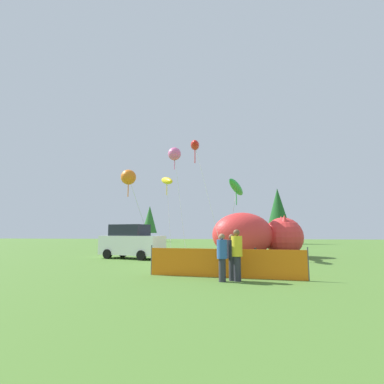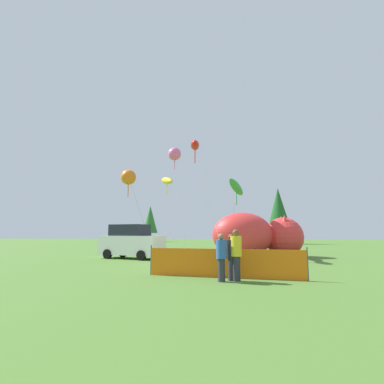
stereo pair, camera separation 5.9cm
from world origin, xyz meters
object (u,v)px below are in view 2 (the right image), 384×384
object	(u,v)px
kite_yellow_hero	(167,181)
parked_car	(131,242)
spectator_in_yellow_shirt	(236,253)
spectator_in_grey_shirt	(221,255)
kite_red_lizard	(195,146)
kite_pink_octopus	(175,154)
kite_green_fish	(236,187)
spectator_in_red_shirt	(231,255)
kite_orange_flower	(129,177)
folding_chair	(258,254)
inflatable_cat	(256,237)

from	to	relation	value
kite_yellow_hero	parked_car	bearing A→B (deg)	-101.26
spectator_in_yellow_shirt	kite_yellow_hero	size ratio (longest dim) A/B	0.27
spectator_in_grey_shirt	kite_red_lizard	distance (m)	11.82
spectator_in_grey_shirt	kite_pink_octopus	distance (m)	14.72
kite_yellow_hero	kite_green_fish	size ratio (longest dim) A/B	1.20
parked_car	kite_pink_octopus	xyz separation A→B (m)	(2.25, 3.54, 6.95)
kite_yellow_hero	kite_green_fish	xyz separation A→B (m)	(5.98, -3.69, -1.25)
spectator_in_yellow_shirt	kite_green_fish	distance (m)	11.37
kite_yellow_hero	spectator_in_red_shirt	bearing A→B (deg)	-68.79
kite_yellow_hero	kite_green_fish	world-z (taller)	kite_yellow_hero
parked_car	kite_green_fish	world-z (taller)	kite_green_fish
spectator_in_grey_shirt	kite_orange_flower	xyz separation A→B (m)	(-6.23, 7.50, 4.39)
parked_car	folding_chair	bearing A→B (deg)	1.65
spectator_in_yellow_shirt	kite_green_fish	size ratio (longest dim) A/B	0.33
spectator_in_grey_shirt	kite_green_fish	world-z (taller)	kite_green_fish
kite_red_lizard	kite_orange_flower	bearing A→B (deg)	-155.90
kite_yellow_hero	kite_orange_flower	bearing A→B (deg)	-98.68
spectator_in_yellow_shirt	spectator_in_red_shirt	distance (m)	0.22
kite_yellow_hero	kite_orange_flower	world-z (taller)	kite_yellow_hero
parked_car	kite_orange_flower	size ratio (longest dim) A/B	0.80
folding_chair	kite_pink_octopus	xyz separation A→B (m)	(-5.89, 6.00, 7.52)
kite_yellow_hero	spectator_in_yellow_shirt	bearing A→B (deg)	-68.31
parked_car	kite_orange_flower	world-z (taller)	kite_orange_flower
parked_car	inflatable_cat	xyz separation A→B (m)	(8.44, 2.19, 0.35)
folding_chair	kite_red_lizard	xyz separation A→B (m)	(-3.88, 3.14, 7.32)
kite_red_lizard	kite_pink_octopus	size ratio (longest dim) A/B	0.96
kite_orange_flower	spectator_in_red_shirt	bearing A→B (deg)	-47.62
spectator_in_red_shirt	kite_green_fish	size ratio (longest dim) A/B	0.30
folding_chair	kite_pink_octopus	distance (m)	11.28
folding_chair	spectator_in_yellow_shirt	world-z (taller)	spectator_in_yellow_shirt
kite_red_lizard	parked_car	bearing A→B (deg)	-170.87
spectator_in_red_shirt	kite_pink_octopus	bearing A→B (deg)	110.34
inflatable_cat	spectator_in_yellow_shirt	distance (m)	10.81
folding_chair	spectator_in_grey_shirt	world-z (taller)	spectator_in_grey_shirt
kite_green_fish	kite_orange_flower	world-z (taller)	kite_orange_flower
spectator_in_red_shirt	kite_green_fish	bearing A→B (deg)	87.53
folding_chair	kite_red_lizard	world-z (taller)	kite_red_lizard
inflatable_cat	kite_green_fish	xyz separation A→B (m)	(-1.31, -0.05, 3.56)
kite_green_fish	spectator_in_yellow_shirt	bearing A→B (deg)	-91.49
kite_red_lizard	folding_chair	bearing A→B (deg)	-38.96
folding_chair	kite_orange_flower	world-z (taller)	kite_orange_flower
spectator_in_red_shirt	spectator_in_grey_shirt	bearing A→B (deg)	-142.76
parked_car	spectator_in_red_shirt	xyz separation A→B (m)	(6.68, -8.40, -0.18)
kite_orange_flower	spectator_in_grey_shirt	bearing A→B (deg)	-50.27
spectator_in_grey_shirt	kite_orange_flower	size ratio (longest dim) A/B	0.29
inflatable_cat	kite_pink_octopus	size ratio (longest dim) A/B	0.81
inflatable_cat	spectator_in_red_shirt	size ratio (longest dim) A/B	4.10
kite_yellow_hero	kite_orange_flower	size ratio (longest dim) A/B	1.18
spectator_in_red_shirt	kite_orange_flower	bearing A→B (deg)	132.38
spectator_in_grey_shirt	kite_green_fish	bearing A→B (deg)	85.69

